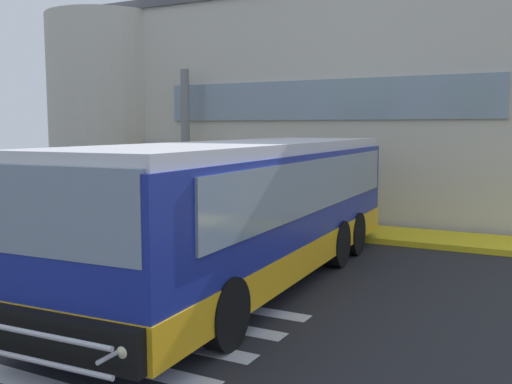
# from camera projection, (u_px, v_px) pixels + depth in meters

# --- Properties ---
(ground_plane) EXTENTS (80.00, 90.00, 0.02)m
(ground_plane) POSITION_uv_depth(u_px,v_px,m) (178.00, 260.00, 13.05)
(ground_plane) COLOR #232326
(ground_plane) RESTS_ON ground
(bay_paint_stripes) EXTENTS (4.40, 3.96, 0.01)m
(bay_paint_stripes) POSITION_uv_depth(u_px,v_px,m) (121.00, 332.00, 8.43)
(bay_paint_stripes) COLOR silver
(bay_paint_stripes) RESTS_ON ground
(terminal_building) EXTENTS (18.38, 13.80, 7.40)m
(terminal_building) POSITION_uv_depth(u_px,v_px,m) (331.00, 109.00, 23.07)
(terminal_building) COLOR beige
(terminal_building) RESTS_ON ground
(boarding_curb) EXTENTS (20.58, 2.00, 0.15)m
(boarding_curb) POSITION_uv_depth(u_px,v_px,m) (272.00, 225.00, 17.26)
(boarding_curb) COLOR yellow
(boarding_curb) RESTS_ON ground
(entry_support_column) EXTENTS (0.28, 0.28, 4.72)m
(entry_support_column) POSITION_uv_depth(u_px,v_px,m) (186.00, 141.00, 19.13)
(entry_support_column) COLOR slate
(entry_support_column) RESTS_ON boarding_curb
(bus_main_foreground) EXTENTS (3.09, 10.75, 2.70)m
(bus_main_foreground) POSITION_uv_depth(u_px,v_px,m) (250.00, 214.00, 11.03)
(bus_main_foreground) COLOR navy
(bus_main_foreground) RESTS_ON ground
(passenger_near_column) EXTENTS (0.44, 0.45, 1.68)m
(passenger_near_column) POSITION_uv_depth(u_px,v_px,m) (201.00, 186.00, 18.62)
(passenger_near_column) COLOR #2D2D33
(passenger_near_column) RESTS_ON boarding_curb
(passenger_by_doorway) EXTENTS (0.47, 0.41, 1.68)m
(passenger_by_doorway) POSITION_uv_depth(u_px,v_px,m) (234.00, 188.00, 18.04)
(passenger_by_doorway) COLOR #2D2D33
(passenger_by_doorway) RESTS_ON boarding_curb
(passenger_at_curb_edge) EXTENTS (0.39, 0.52, 1.68)m
(passenger_at_curb_edge) POSITION_uv_depth(u_px,v_px,m) (258.00, 192.00, 16.93)
(passenger_at_curb_edge) COLOR #2D2D33
(passenger_at_curb_edge) RESTS_ON boarding_curb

